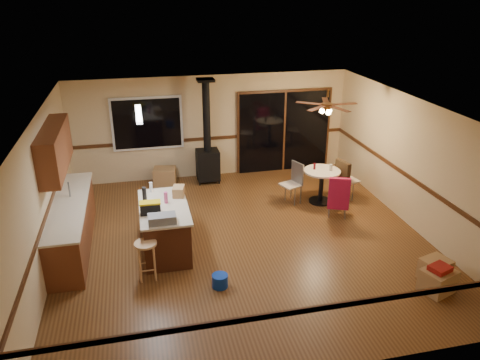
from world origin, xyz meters
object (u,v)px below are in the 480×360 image
object	(u,v)px
toolbox_grey	(162,219)
box_corner_a	(438,281)
chair_near	(339,193)
box_corner_b	(435,269)
toolbox_black	(150,208)
box_under_window	(165,176)
wood_stove	(208,154)
bar_stool	(147,260)
chair_left	(294,178)
chair_right	(343,176)
dining_table	(321,181)
blue_bucket	(220,281)
kitchen_island	(165,228)

from	to	relation	value
toolbox_grey	box_corner_a	bearing A→B (deg)	-21.17
chair_near	box_corner_b	xyz separation A→B (m)	(0.71, -2.42, -0.41)
toolbox_black	box_under_window	size ratio (longest dim) A/B	0.65
wood_stove	toolbox_black	distance (m)	3.65
bar_stool	chair_left	distance (m)	4.12
wood_stove	chair_right	distance (m)	3.34
chair_left	wood_stove	bearing A→B (deg)	136.70
chair_near	toolbox_grey	bearing A→B (deg)	-163.92
bar_stool	box_corner_a	xyz separation A→B (m)	(4.58, -1.41, -0.15)
bar_stool	dining_table	distance (m)	4.55
chair_near	box_corner_a	size ratio (longest dim) A/B	1.38
box_under_window	box_corner_a	bearing A→B (deg)	-53.59
box_corner_a	chair_left	bearing A→B (deg)	107.64
dining_table	chair_near	xyz separation A→B (m)	(0.03, -0.87, 0.07)
blue_bucket	chair_left	world-z (taller)	chair_left
toolbox_grey	chair_left	size ratio (longest dim) A/B	0.90
chair_right	toolbox_grey	bearing A→B (deg)	-155.18
blue_bucket	box_under_window	distance (m)	4.54
bar_stool	chair_left	world-z (taller)	chair_left
toolbox_black	chair_right	xyz separation A→B (m)	(4.38, 1.55, -0.40)
toolbox_black	box_corner_b	xyz separation A→B (m)	(4.61, -1.74, -0.81)
wood_stove	blue_bucket	size ratio (longest dim) A/B	9.46
toolbox_grey	dining_table	distance (m)	4.19
box_corner_b	chair_right	bearing A→B (deg)	93.90
toolbox_black	chair_near	distance (m)	3.97
toolbox_grey	box_corner_a	world-z (taller)	toolbox_grey
toolbox_black	box_corner_a	size ratio (longest dim) A/B	0.70
chair_left	box_corner_a	bearing A→B (deg)	-72.36
kitchen_island	chair_right	bearing A→B (deg)	17.43
box_corner_a	box_under_window	bearing A→B (deg)	126.41
blue_bucket	chair_near	xyz separation A→B (m)	(2.88, 1.83, 0.49)
toolbox_grey	dining_table	size ratio (longest dim) A/B	0.57
bar_stool	box_corner_a	size ratio (longest dim) A/B	1.36
bar_stool	box_under_window	xyz separation A→B (m)	(0.60, 3.99, -0.13)
chair_near	box_under_window	distance (m)	4.37
chair_near	blue_bucket	bearing A→B (deg)	-147.52
toolbox_grey	blue_bucket	bearing A→B (deg)	-42.18
bar_stool	toolbox_black	bearing A→B (deg)	78.01
kitchen_island	box_corner_a	distance (m)	4.80
kitchen_island	box_under_window	size ratio (longest dim) A/B	3.11
chair_right	box_corner_a	distance (m)	3.62
blue_bucket	chair_near	distance (m)	3.45
box_corner_b	box_under_window	bearing A→B (deg)	129.14
chair_near	box_corner_b	world-z (taller)	chair_near
toolbox_grey	chair_left	xyz separation A→B (m)	(3.08, 2.08, -0.38)
toolbox_grey	bar_stool	size ratio (longest dim) A/B	0.68
chair_left	box_corner_b	size ratio (longest dim) A/B	1.15
dining_table	box_under_window	bearing A→B (deg)	152.02
toolbox_black	dining_table	distance (m)	4.18
dining_table	box_corner_b	size ratio (longest dim) A/B	1.81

